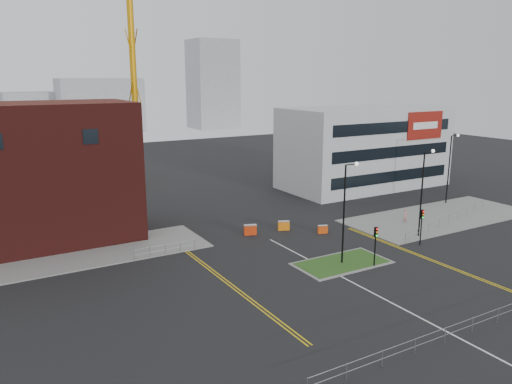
{
  "coord_description": "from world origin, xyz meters",
  "views": [
    {
      "loc": [
        -25.97,
        -24.64,
        16.4
      ],
      "look_at": [
        -1.16,
        17.95,
        5.0
      ],
      "focal_mm": 35.0,
      "sensor_mm": 36.0,
      "label": 1
    }
  ],
  "objects": [
    {
      "name": "pavement_right",
      "position": [
        22.0,
        14.0,
        0.06
      ],
      "size": [
        24.0,
        10.0,
        0.12
      ],
      "primitive_type": "cube",
      "color": "slate",
      "rests_on": "ground"
    },
    {
      "name": "railing_front",
      "position": [
        0.0,
        -6.0,
        0.78
      ],
      "size": [
        24.05,
        0.05,
        1.1
      ],
      "color": "gray",
      "rests_on": "ground"
    },
    {
      "name": "yellow_left_a",
      "position": [
        -9.0,
        10.0,
        0.01
      ],
      "size": [
        0.12,
        24.0,
        0.01
      ],
      "primitive_type": "cube",
      "color": "gold",
      "rests_on": "ground"
    },
    {
      "name": "brick_building",
      "position": [
        -22.97,
        28.0,
        6.85
      ],
      "size": [
        24.2,
        10.07,
        14.24
      ],
      "color": "#4B1612",
      "rests_on": "ground"
    },
    {
      "name": "skyline_d",
      "position": [
        -8.0,
        140.0,
        6.0
      ],
      "size": [
        30.0,
        12.0,
        12.0
      ],
      "primitive_type": "cube",
      "color": "gray",
      "rests_on": "ground"
    },
    {
      "name": "pedestrian",
      "position": [
        16.58,
        14.3,
        0.82
      ],
      "size": [
        0.63,
        0.45,
        1.63
      ],
      "primitive_type": "imported",
      "rotation": [
        0.0,
        0.0,
        0.1
      ],
      "color": "tan",
      "rests_on": "ground"
    },
    {
      "name": "centre_line",
      "position": [
        0.0,
        2.0,
        0.01
      ],
      "size": [
        0.15,
        30.0,
        0.01
      ],
      "primitive_type": "cube",
      "color": "silver",
      "rests_on": "ground"
    },
    {
      "name": "barrier_right",
      "position": [
        6.0,
        16.0,
        0.48
      ],
      "size": [
        1.11,
        0.69,
        0.89
      ],
      "color": "#E3470C",
      "rests_on": "ground"
    },
    {
      "name": "skyline_c",
      "position": [
        45.0,
        125.0,
        14.0
      ],
      "size": [
        14.0,
        12.0,
        28.0
      ],
      "primitive_type": "cube",
      "color": "gray",
      "rests_on": "ground"
    },
    {
      "name": "yellow_right_a",
      "position": [
        9.5,
        6.0,
        0.01
      ],
      "size": [
        0.12,
        20.0,
        0.01
      ],
      "primitive_type": "cube",
      "color": "gold",
      "rests_on": "ground"
    },
    {
      "name": "pavement_left",
      "position": [
        -20.0,
        22.0,
        0.06
      ],
      "size": [
        28.0,
        8.0,
        0.12
      ],
      "primitive_type": "cube",
      "color": "slate",
      "rests_on": "ground"
    },
    {
      "name": "tower_crane",
      "position": [
        3.73,
        53.65,
        25.56
      ],
      "size": [
        51.82,
        13.1,
        36.96
      ],
      "color": "#CC870C",
      "rests_on": "ground"
    },
    {
      "name": "ground",
      "position": [
        0.0,
        0.0,
        0.0
      ],
      "size": [
        200.0,
        200.0,
        0.0
      ],
      "primitive_type": "plane",
      "color": "black",
      "rests_on": "ground"
    },
    {
      "name": "grass_island",
      "position": [
        2.0,
        8.0,
        0.06
      ],
      "size": [
        8.0,
        4.0,
        0.12
      ],
      "primitive_type": "cube",
      "color": "#204717",
      "rests_on": "ground"
    },
    {
      "name": "streetlamp_right_far",
      "position": [
        28.22,
        18.0,
        5.41
      ],
      "size": [
        1.46,
        0.36,
        9.18
      ],
      "color": "black",
      "rests_on": "ground"
    },
    {
      "name": "island_kerb",
      "position": [
        2.0,
        8.0,
        0.04
      ],
      "size": [
        8.6,
        4.6,
        0.08
      ],
      "primitive_type": "cube",
      "color": "slate",
      "rests_on": "ground"
    },
    {
      "name": "traffic_light_right",
      "position": [
        12.0,
        7.98,
        2.57
      ],
      "size": [
        0.28,
        0.33,
        3.65
      ],
      "color": "black",
      "rests_on": "ground"
    },
    {
      "name": "yellow_left_b",
      "position": [
        -8.7,
        10.0,
        0.01
      ],
      "size": [
        0.12,
        24.0,
        0.01
      ],
      "primitive_type": "cube",
      "color": "gold",
      "rests_on": "ground"
    },
    {
      "name": "yellow_right_b",
      "position": [
        9.8,
        6.0,
        0.01
      ],
      "size": [
        0.12,
        20.0,
        0.01
      ],
      "primitive_type": "cube",
      "color": "gold",
      "rests_on": "ground"
    },
    {
      "name": "streetlamp_island",
      "position": [
        2.22,
        8.0,
        5.41
      ],
      "size": [
        1.46,
        0.36,
        9.18
      ],
      "color": "black",
      "rests_on": "ground"
    },
    {
      "name": "office_block",
      "position": [
        26.01,
        31.97,
        6.0
      ],
      "size": [
        25.0,
        12.2,
        12.0
      ],
      "color": "#B6B9BB",
      "rests_on": "ground"
    },
    {
      "name": "railing_left",
      "position": [
        -11.0,
        18.0,
        0.74
      ],
      "size": [
        6.05,
        0.05,
        1.1
      ],
      "color": "gray",
      "rests_on": "ground"
    },
    {
      "name": "skyline_b",
      "position": [
        10.0,
        130.0,
        8.0
      ],
      "size": [
        24.0,
        12.0,
        16.0
      ],
      "primitive_type": "cube",
      "color": "gray",
      "rests_on": "ground"
    },
    {
      "name": "railing_right",
      "position": [
        20.5,
        11.5,
        0.78
      ],
      "size": [
        19.05,
        5.05,
        1.1
      ],
      "color": "gray",
      "rests_on": "ground"
    },
    {
      "name": "streetlamp_right_near",
      "position": [
        14.22,
        10.0,
        5.41
      ],
      "size": [
        1.46,
        0.36,
        9.18
      ],
      "color": "black",
      "rests_on": "ground"
    },
    {
      "name": "barrier_left",
      "position": [
        -1.0,
        19.45,
        0.6
      ],
      "size": [
        1.4,
        0.83,
        1.11
      ],
      "color": "red",
      "rests_on": "ground"
    },
    {
      "name": "traffic_light_island",
      "position": [
        4.0,
        5.98,
        2.57
      ],
      "size": [
        0.28,
        0.33,
        3.65
      ],
      "color": "black",
      "rests_on": "ground"
    },
    {
      "name": "barrier_mid",
      "position": [
        3.0,
        19.06,
        0.56
      ],
      "size": [
        1.3,
        0.85,
        1.04
      ],
      "color": "orange",
      "rests_on": "ground"
    }
  ]
}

